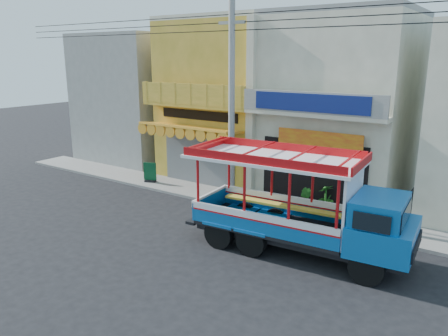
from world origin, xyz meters
name	(u,v)px	position (x,y,z in m)	size (l,w,h in m)	color
ground	(204,236)	(0.00, 0.00, 0.00)	(90.00, 90.00, 0.00)	black
sidewalk	(259,204)	(0.00, 4.00, 0.06)	(30.00, 2.00, 0.12)	slate
shophouse_left	(232,99)	(-4.00, 7.96, 4.11)	(6.00, 7.50, 8.24)	#A98C25
shophouse_right	(341,106)	(2.00, 7.96, 4.11)	(6.00, 6.75, 8.24)	#B6B296
party_pilaster	(251,110)	(-1.00, 4.85, 4.00)	(0.35, 0.30, 8.00)	#B6B296
filler_building_left	(139,98)	(-11.00, 8.00, 3.80)	(6.00, 6.00, 7.60)	gray
utility_pole	(235,89)	(-0.85, 3.30, 5.03)	(28.00, 0.26, 9.00)	gray
songthaew_truck	(314,208)	(3.88, 0.63, 1.64)	(7.45, 2.87, 3.41)	black
green_sign	(150,174)	(-6.23, 3.76, 0.54)	(0.63, 0.49, 1.00)	black
potted_plant_b	(306,200)	(2.12, 4.13, 0.61)	(0.54, 0.43, 0.97)	#1B5117
potted_plant_c	(326,198)	(2.76, 4.70, 0.68)	(0.62, 0.62, 1.11)	#1B5117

